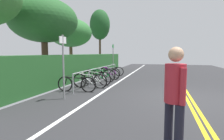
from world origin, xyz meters
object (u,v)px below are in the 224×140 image
at_px(bicycle_5, 110,73).
at_px(pedestrian, 175,93).
at_px(tree_extra, 100,25).
at_px(bicycle_4, 106,74).
at_px(tree_mid, 44,21).
at_px(bicycle_3, 100,75).
at_px(bicycle_6, 112,71).
at_px(sign_post_near, 63,61).
at_px(bicycle_0, 77,84).
at_px(tree_far_right, 71,33).
at_px(bike_rack, 100,71).
at_px(bicycle_1, 90,81).
at_px(sign_post_far, 113,56).
at_px(bicycle_2, 96,78).

relative_size(bicycle_5, pedestrian, 0.90).
xyz_separation_m(pedestrian, tree_extra, (14.09, 6.37, 3.45)).
xyz_separation_m(bicycle_4, tree_mid, (-2.18, 2.77, 3.02)).
bearing_deg(bicycle_3, bicycle_4, -5.38).
height_order(bicycle_6, pedestrian, pedestrian).
relative_size(sign_post_near, tree_extra, 0.38).
xyz_separation_m(bicycle_0, tree_mid, (1.49, 2.65, 3.02)).
xyz_separation_m(sign_post_near, tree_mid, (2.70, 2.78, 1.98)).
xyz_separation_m(bicycle_3, pedestrian, (-6.51, -3.65, 0.64)).
bearing_deg(tree_far_right, bike_rack, -132.48).
height_order(bicycle_1, bicycle_3, bicycle_3).
bearing_deg(sign_post_near, bicycle_5, 0.16).
distance_m(bicycle_5, sign_post_far, 2.18).
bearing_deg(pedestrian, bike_rack, 28.89).
distance_m(bicycle_1, sign_post_far, 5.62).
distance_m(bicycle_4, bicycle_5, 0.91).
relative_size(bicycle_0, tree_far_right, 0.39).
relative_size(bicycle_2, sign_post_far, 0.76).
relative_size(bike_rack, bicycle_3, 3.55).
xyz_separation_m(bike_rack, bicycle_5, (1.80, -0.05, -0.30)).
height_order(bicycle_6, tree_extra, tree_extra).
bearing_deg(sign_post_near, pedestrian, -125.79).
bearing_deg(sign_post_near, tree_mid, 45.81).
relative_size(bicycle_0, bicycle_2, 0.96).
bearing_deg(sign_post_far, bicycle_0, -178.18).
bearing_deg(pedestrian, tree_extra, 24.34).
xyz_separation_m(bicycle_0, bicycle_4, (3.67, -0.12, -0.00)).
bearing_deg(pedestrian, bicycle_5, 23.15).
height_order(bicycle_0, tree_far_right, tree_far_right).
distance_m(bicycle_1, tree_extra, 10.64).
relative_size(bicycle_3, sign_post_near, 0.81).
bearing_deg(bicycle_4, bicycle_3, 174.62).
relative_size(bicycle_3, tree_extra, 0.31).
xyz_separation_m(bicycle_0, pedestrian, (-3.77, -3.68, 0.68)).
xyz_separation_m(bicycle_0, sign_post_far, (6.44, 0.20, 1.08)).
bearing_deg(bicycle_5, sign_post_far, 9.65).
bearing_deg(bike_rack, tree_extra, 20.09).
bearing_deg(bicycle_0, bicycle_2, -4.95).
height_order(sign_post_far, tree_mid, tree_mid).
bearing_deg(bicycle_1, bike_rack, 4.09).
bearing_deg(bicycle_1, bicycle_5, 1.34).
xyz_separation_m(bike_rack, bicycle_2, (-0.98, -0.09, -0.28)).
bearing_deg(bicycle_6, pedestrian, -158.15).
bearing_deg(tree_mid, bicycle_4, -51.83).
xyz_separation_m(bicycle_6, sign_post_near, (-6.73, -0.17, 1.04)).
bearing_deg(tree_mid, tree_extra, 0.26).
height_order(bicycle_4, bicycle_6, bicycle_6).
height_order(bicycle_6, sign_post_far, sign_post_far).
height_order(bicycle_0, sign_post_near, sign_post_near).
bearing_deg(bike_rack, pedestrian, -151.11).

